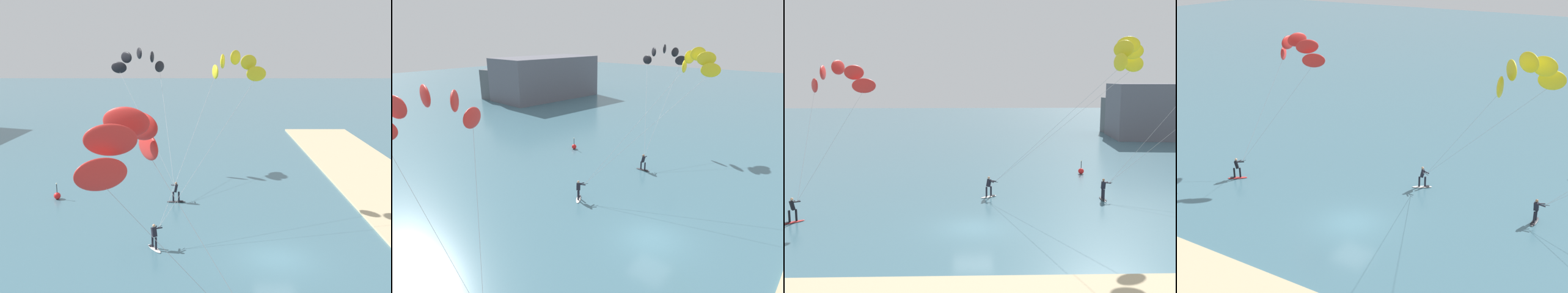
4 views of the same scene
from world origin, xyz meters
TOP-DOWN VIEW (x-y plane):
  - ground_plane at (0.00, 0.00)m, footprint 240.00×240.00m
  - kitesurfer_nearshore at (-10.10, 7.11)m, footprint 5.47×8.06m
  - kitesurfer_mid_water at (9.62, 2.18)m, footprint 11.13×8.37m
  - kitesurfer_far_out at (20.72, 10.23)m, footprint 12.72×7.44m
  - marker_buoy at (10.88, 16.20)m, footprint 0.56×0.56m

SIDE VIEW (x-z plane):
  - ground_plane at x=0.00m, z-range 0.00..0.00m
  - marker_buoy at x=10.88m, z-range -0.39..0.99m
  - kitesurfer_nearshore at x=-10.10m, z-range 3.76..14.48m
  - kitesurfer_far_out at x=20.72m, z-range 4.30..16.16m
  - kitesurfer_mid_water at x=9.62m, z-range 4.39..16.40m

